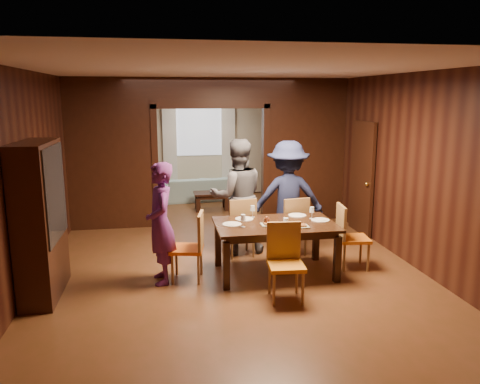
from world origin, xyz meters
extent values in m
plane|color=#563518|center=(0.00, 0.00, 0.00)|extent=(9.00, 9.00, 0.00)
cube|color=silver|center=(0.00, 0.00, 2.90)|extent=(5.50, 9.00, 0.02)
cube|color=black|center=(0.00, 4.50, 1.45)|extent=(5.50, 0.02, 2.90)
cube|color=black|center=(-2.75, 0.00, 1.45)|extent=(0.02, 9.00, 2.90)
cube|color=black|center=(2.75, 0.00, 1.45)|extent=(0.02, 9.00, 2.90)
cube|color=black|center=(-1.93, 1.60, 1.20)|extent=(1.65, 0.15, 2.40)
cube|color=black|center=(1.93, 1.60, 1.20)|extent=(1.65, 0.15, 2.40)
cube|color=black|center=(0.00, 1.60, 2.65)|extent=(5.50, 0.15, 0.50)
cube|color=beige|center=(0.00, 4.47, 1.45)|extent=(5.40, 0.04, 2.85)
imported|color=#592265|center=(-1.02, -1.32, 0.84)|extent=(0.48, 0.66, 1.68)
imported|color=#4C4C53|center=(0.22, -0.23, 0.94)|extent=(0.93, 0.73, 1.88)
imported|color=#171D3B|center=(1.03, -0.37, 0.92)|extent=(1.27, 0.82, 1.85)
imported|color=#9BC5CB|center=(-0.10, 3.85, 0.29)|extent=(2.02, 0.93, 0.57)
imported|color=black|center=(0.74, -1.14, 0.80)|extent=(0.33, 0.33, 0.08)
cube|color=black|center=(0.60, -1.29, 0.38)|extent=(1.72, 1.07, 0.76)
cube|color=black|center=(0.12, 2.78, 0.20)|extent=(0.80, 0.50, 0.40)
cube|color=black|center=(-2.53, -1.50, 1.00)|extent=(0.40, 1.20, 2.00)
cube|color=black|center=(2.70, 0.50, 1.05)|extent=(0.06, 0.90, 2.10)
cube|color=silver|center=(0.00, 4.44, 1.70)|extent=(1.20, 0.03, 1.30)
cube|color=white|center=(-0.75, 4.40, 1.25)|extent=(0.35, 0.06, 2.40)
cube|color=white|center=(0.75, 4.40, 1.25)|extent=(0.35, 0.06, 2.40)
cylinder|color=silver|center=(-0.03, -1.25, 0.77)|extent=(0.27, 0.27, 0.01)
cylinder|color=silver|center=(0.20, -1.00, 0.77)|extent=(0.27, 0.27, 0.01)
cylinder|color=white|center=(1.03, -0.93, 0.77)|extent=(0.27, 0.27, 0.01)
cylinder|color=silver|center=(1.28, -1.25, 0.77)|extent=(0.27, 0.27, 0.01)
cylinder|color=white|center=(0.56, -1.62, 0.77)|extent=(0.27, 0.27, 0.01)
cube|color=gray|center=(0.52, -1.37, 0.78)|extent=(0.30, 0.20, 0.04)
cube|color=gray|center=(0.86, -1.54, 0.78)|extent=(0.30, 0.20, 0.04)
cylinder|color=silver|center=(0.68, -1.54, 0.83)|extent=(0.07, 0.07, 0.14)
camera|label=1|loc=(-1.00, -7.58, 2.55)|focal=35.00mm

